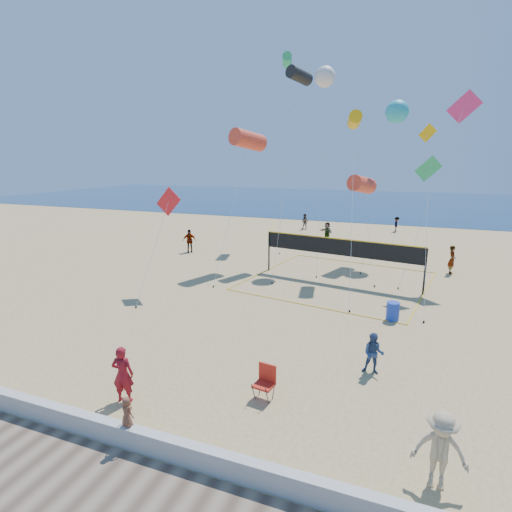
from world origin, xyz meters
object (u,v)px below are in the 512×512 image
(woman, at_px, (123,374))
(camp_chair, at_px, (265,380))
(trash_barrel, at_px, (393,311))
(volleyball_net, at_px, (340,252))

(woman, bearing_deg, camp_chair, -173.11)
(woman, xyz_separation_m, trash_barrel, (7.43, 9.65, -0.47))
(woman, xyz_separation_m, camp_chair, (4.01, 1.71, -0.29))
(woman, relative_size, trash_barrel, 2.09)
(woman, height_order, trash_barrel, woman)
(trash_barrel, distance_m, volleyball_net, 6.40)
(trash_barrel, relative_size, volleyball_net, 0.08)
(trash_barrel, bearing_deg, volleyball_net, 122.78)
(camp_chair, distance_m, volleyball_net, 13.25)
(trash_barrel, bearing_deg, camp_chair, -113.30)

